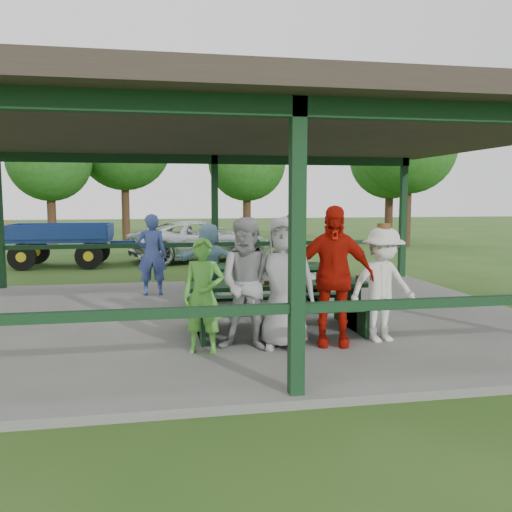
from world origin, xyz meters
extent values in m
plane|color=#264917|center=(0.00, 0.00, 0.00)|extent=(90.00, 90.00, 0.00)
cube|color=#62625E|center=(0.00, 0.00, 0.05)|extent=(10.00, 8.00, 0.10)
cube|color=black|center=(0.00, -3.80, 1.60)|extent=(0.15, 0.15, 3.00)
cube|color=black|center=(0.00, 3.80, 1.60)|extent=(0.15, 0.15, 3.00)
cube|color=black|center=(4.80, 3.80, 1.60)|extent=(0.15, 0.15, 3.00)
cube|color=black|center=(-2.40, -3.80, 1.00)|extent=(4.65, 0.10, 0.10)
cube|color=black|center=(2.40, -3.80, 1.00)|extent=(4.65, 0.10, 0.10)
cube|color=black|center=(-2.40, 3.80, 1.00)|extent=(4.65, 0.10, 0.10)
cube|color=black|center=(2.40, 3.80, 1.00)|extent=(4.65, 0.10, 0.10)
cube|color=black|center=(0.00, -3.80, 3.00)|extent=(9.80, 0.15, 0.20)
cube|color=black|center=(0.00, 3.80, 3.00)|extent=(9.80, 0.15, 0.20)
cube|color=#302822|center=(0.00, 0.00, 3.22)|extent=(10.60, 8.60, 0.24)
cube|color=black|center=(0.39, -1.20, 0.82)|extent=(2.70, 0.75, 0.06)
cube|color=black|center=(0.39, -1.75, 0.53)|extent=(2.70, 0.28, 0.05)
cube|color=black|center=(0.39, -0.65, 0.53)|extent=(2.70, 0.28, 0.05)
cube|color=black|center=(-0.78, -1.20, 0.47)|extent=(0.06, 0.70, 0.75)
cube|color=black|center=(1.56, -1.20, 0.47)|extent=(0.06, 0.70, 0.75)
cube|color=black|center=(-0.78, -1.20, 0.33)|extent=(0.06, 1.39, 0.45)
cube|color=black|center=(1.56, -1.20, 0.33)|extent=(0.06, 1.39, 0.45)
cube|color=black|center=(0.48, 0.80, 0.82)|extent=(2.52, 0.75, 0.06)
cube|color=black|center=(0.48, 0.25, 0.53)|extent=(2.52, 0.28, 0.05)
cube|color=black|center=(0.48, 1.35, 0.53)|extent=(2.52, 0.28, 0.05)
cube|color=black|center=(-0.60, 0.80, 0.47)|extent=(0.06, 0.70, 0.75)
cube|color=black|center=(1.56, 0.80, 0.47)|extent=(0.06, 0.70, 0.75)
cube|color=black|center=(-0.60, 0.80, 0.33)|extent=(0.06, 1.39, 0.45)
cube|color=black|center=(1.56, 0.80, 0.33)|extent=(0.06, 1.39, 0.45)
cylinder|color=white|center=(-0.68, -1.20, 0.86)|extent=(0.22, 0.22, 0.01)
torus|color=#AC793D|center=(-0.72, -1.22, 0.88)|extent=(0.10, 0.10, 0.03)
torus|color=#AC793D|center=(-0.64, -1.22, 0.88)|extent=(0.10, 0.10, 0.03)
torus|color=#AC793D|center=(-0.68, -1.16, 0.88)|extent=(0.10, 0.10, 0.03)
cylinder|color=white|center=(0.11, -1.20, 0.86)|extent=(0.22, 0.22, 0.01)
torus|color=#AC793D|center=(0.07, -1.22, 0.88)|extent=(0.10, 0.10, 0.03)
torus|color=#AC793D|center=(0.15, -1.22, 0.88)|extent=(0.10, 0.10, 0.03)
torus|color=#AC793D|center=(0.11, -1.16, 0.88)|extent=(0.10, 0.10, 0.03)
cylinder|color=white|center=(0.80, -1.20, 0.86)|extent=(0.22, 0.22, 0.01)
torus|color=#AC793D|center=(0.76, -1.22, 0.88)|extent=(0.10, 0.10, 0.03)
torus|color=#AC793D|center=(0.84, -1.22, 0.88)|extent=(0.10, 0.10, 0.03)
torus|color=#AC793D|center=(0.80, -1.16, 0.88)|extent=(0.10, 0.10, 0.03)
cylinder|color=white|center=(1.44, -1.20, 0.86)|extent=(0.22, 0.22, 0.01)
torus|color=#AC793D|center=(1.40, -1.22, 0.88)|extent=(0.10, 0.10, 0.03)
torus|color=#AC793D|center=(1.48, -1.22, 0.88)|extent=(0.10, 0.10, 0.03)
torus|color=#AC793D|center=(1.44, -1.16, 0.88)|extent=(0.10, 0.10, 0.03)
cylinder|color=#381E0F|center=(0.04, -1.38, 0.90)|extent=(0.06, 0.06, 0.10)
cylinder|color=#381E0F|center=(0.18, -1.38, 0.90)|extent=(0.06, 0.06, 0.10)
cylinder|color=#381E0F|center=(0.25, -1.38, 0.90)|extent=(0.06, 0.06, 0.10)
cylinder|color=#381E0F|center=(1.59, -1.38, 0.90)|extent=(0.06, 0.06, 0.10)
cone|color=white|center=(-0.15, -1.00, 0.90)|extent=(0.09, 0.09, 0.10)
cone|color=white|center=(0.99, -1.00, 0.90)|extent=(0.09, 0.09, 0.10)
cone|color=white|center=(1.02, -1.00, 0.90)|extent=(0.09, 0.09, 0.10)
cone|color=white|center=(1.32, -1.00, 0.90)|extent=(0.09, 0.09, 0.10)
cone|color=white|center=(1.36, -1.00, 0.90)|extent=(0.09, 0.09, 0.10)
imported|color=#53A839|center=(-0.81, -2.13, 0.85)|extent=(0.63, 0.50, 1.51)
imported|color=#979699|center=(-0.19, -2.11, 0.98)|extent=(1.03, 0.91, 1.76)
imported|color=gray|center=(0.27, -2.11, 0.99)|extent=(1.00, 0.81, 1.77)
imported|color=#AF1307|center=(0.96, -2.07, 1.06)|extent=(1.20, 0.73, 1.92)
imported|color=white|center=(1.72, -2.02, 0.90)|extent=(1.11, 0.74, 1.61)
cylinder|color=brown|center=(1.72, -2.02, 1.65)|extent=(0.36, 0.36, 0.02)
cylinder|color=brown|center=(1.72, -2.02, 1.71)|extent=(0.21, 0.21, 0.11)
imported|color=#8ABFD6|center=(-0.36, 1.59, 0.87)|extent=(1.49, 0.82, 1.53)
imported|color=#3D52A0|center=(-1.48, 2.29, 0.94)|extent=(0.62, 0.41, 1.69)
imported|color=gray|center=(1.31, 1.63, 0.95)|extent=(0.96, 0.83, 1.69)
imported|color=silver|center=(0.13, 9.10, 0.67)|extent=(5.23, 3.41, 1.34)
cube|color=navy|center=(-4.24, 8.27, 0.84)|extent=(3.00, 1.61, 0.13)
cube|color=navy|center=(-4.28, 7.54, 1.10)|extent=(2.93, 0.22, 0.42)
cube|color=navy|center=(-4.20, 9.00, 1.10)|extent=(2.93, 0.22, 0.42)
cube|color=navy|center=(-5.70, 8.34, 1.10)|extent=(0.14, 1.46, 0.42)
cube|color=navy|center=(-2.78, 8.19, 1.10)|extent=(0.14, 1.46, 0.42)
cylinder|color=black|center=(-5.22, 7.53, 0.40)|extent=(0.80, 0.23, 0.79)
cylinder|color=yellow|center=(-5.22, 7.53, 0.40)|extent=(0.30, 0.24, 0.29)
cylinder|color=black|center=(-5.14, 9.10, 0.40)|extent=(0.80, 0.23, 0.79)
cylinder|color=yellow|center=(-5.14, 9.10, 0.40)|extent=(0.30, 0.24, 0.29)
cylinder|color=black|center=(-3.34, 7.43, 0.40)|extent=(0.80, 0.23, 0.79)
cylinder|color=yellow|center=(-3.34, 7.43, 0.40)|extent=(0.30, 0.24, 0.29)
cylinder|color=black|center=(-3.26, 9.00, 0.40)|extent=(0.80, 0.23, 0.79)
cylinder|color=yellow|center=(-3.26, 9.00, 0.40)|extent=(0.30, 0.24, 0.29)
cube|color=navy|center=(-2.26, 8.16, 0.73)|extent=(1.05, 0.14, 0.08)
cone|color=#F2590C|center=(-5.75, 8.35, 1.20)|extent=(0.04, 0.42, 0.42)
cylinder|color=#322414|center=(-5.65, 14.85, 1.35)|extent=(0.36, 0.36, 2.70)
sphere|color=#1D4E14|center=(-5.65, 14.85, 3.68)|extent=(3.46, 3.46, 3.46)
cylinder|color=#322414|center=(-2.73, 16.82, 1.68)|extent=(0.36, 0.36, 3.36)
sphere|color=#1D4E14|center=(-2.73, 16.82, 4.58)|extent=(4.31, 4.31, 4.31)
cylinder|color=#322414|center=(2.67, 15.01, 1.35)|extent=(0.36, 0.36, 2.70)
sphere|color=#1D4E14|center=(2.67, 15.01, 3.67)|extent=(3.45, 3.45, 3.45)
cylinder|color=#322414|center=(9.23, 12.62, 1.57)|extent=(0.36, 0.36, 3.13)
sphere|color=#1D4E14|center=(9.23, 12.62, 4.26)|extent=(4.01, 4.01, 4.01)
cylinder|color=#322414|center=(9.06, 14.07, 1.42)|extent=(0.36, 0.36, 2.84)
sphere|color=#1D4E14|center=(9.06, 14.07, 3.86)|extent=(3.63, 3.63, 3.63)
camera|label=1|loc=(-1.40, -9.05, 2.13)|focal=38.00mm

